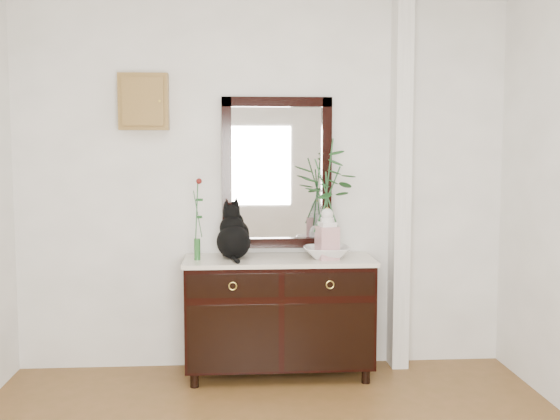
{
  "coord_description": "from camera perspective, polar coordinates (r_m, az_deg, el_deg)",
  "views": [
    {
      "loc": [
        -0.2,
        -2.81,
        1.62
      ],
      "look_at": [
        0.1,
        1.63,
        1.2
      ],
      "focal_mm": 42.0,
      "sensor_mm": 36.0,
      "label": 1
    }
  ],
  "objects": [
    {
      "name": "cat",
      "position": [
        4.61,
        -4.08,
        -1.83
      ],
      "size": [
        0.33,
        0.38,
        0.38
      ],
      "primitive_type": null,
      "rotation": [
        0.0,
        0.0,
        0.2
      ],
      "color": "black",
      "rests_on": "sideboard"
    },
    {
      "name": "vase_branches",
      "position": [
        4.58,
        4.13,
        1.18
      ],
      "size": [
        0.4,
        0.4,
        0.83
      ],
      "primitive_type": null,
      "rotation": [
        0.0,
        0.0,
        -0.01
      ],
      "color": "silver",
      "rests_on": "lotus_bowl"
    },
    {
      "name": "lotus_bowl",
      "position": [
        4.63,
        4.09,
        -3.7
      ],
      "size": [
        0.35,
        0.35,
        0.08
      ],
      "primitive_type": "imported",
      "rotation": [
        0.0,
        0.0,
        -0.08
      ],
      "color": "white",
      "rests_on": "sideboard"
    },
    {
      "name": "wall_back",
      "position": [
        4.8,
        -1.47,
        2.16
      ],
      "size": [
        3.6,
        0.04,
        2.7
      ],
      "primitive_type": "cube",
      "color": "white",
      "rests_on": "ground"
    },
    {
      "name": "wall_mirror",
      "position": [
        4.79,
        -0.27,
        3.24
      ],
      "size": [
        0.8,
        0.06,
        1.1
      ],
      "color": "black",
      "rests_on": "wall_back"
    },
    {
      "name": "sideboard",
      "position": [
        4.69,
        -0.08,
        -8.74
      ],
      "size": [
        1.33,
        0.52,
        0.82
      ],
      "color": "black",
      "rests_on": "ground"
    },
    {
      "name": "bud_vase_rose",
      "position": [
        4.54,
        -7.25,
        -0.75
      ],
      "size": [
        0.09,
        0.09,
        0.58
      ],
      "primitive_type": null,
      "rotation": [
        0.0,
        0.0,
        0.4
      ],
      "color": "#29632B",
      "rests_on": "sideboard"
    },
    {
      "name": "key_cabinet",
      "position": [
        4.81,
        -11.78,
        9.21
      ],
      "size": [
        0.35,
        0.1,
        0.4
      ],
      "primitive_type": "cube",
      "color": "brown",
      "rests_on": "wall_back"
    },
    {
      "name": "ginger_jar",
      "position": [
        4.55,
        4.13,
        -2.02
      ],
      "size": [
        0.17,
        0.17,
        0.37
      ],
      "primitive_type": null,
      "rotation": [
        0.0,
        0.0,
        0.24
      ],
      "color": "white",
      "rests_on": "sideboard"
    },
    {
      "name": "pilaster",
      "position": [
        4.87,
        10.42,
        2.12
      ],
      "size": [
        0.12,
        0.2,
        2.7
      ],
      "primitive_type": "cube",
      "color": "white",
      "rests_on": "ground"
    }
  ]
}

